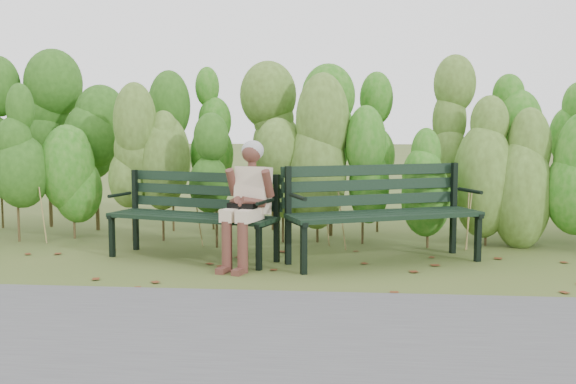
{
  "coord_description": "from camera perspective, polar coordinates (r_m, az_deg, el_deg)",
  "views": [
    {
      "loc": [
        0.65,
        -6.66,
        1.48
      ],
      "look_at": [
        0.0,
        0.35,
        0.75
      ],
      "focal_mm": 42.0,
      "sensor_mm": 36.0,
      "label": 1
    }
  ],
  "objects": [
    {
      "name": "leaf_litter",
      "position": [
        6.87,
        1.46,
        -6.5
      ],
      "size": [
        5.57,
        2.02,
        0.01
      ],
      "color": "#5E2E15",
      "rests_on": "ground"
    },
    {
      "name": "seated_woman",
      "position": [
        6.89,
        -3.45,
        -0.26
      ],
      "size": [
        0.55,
        0.78,
        1.3
      ],
      "color": "beige",
      "rests_on": "ground"
    },
    {
      "name": "bench_left",
      "position": [
        7.41,
        -7.72,
        -1.34
      ],
      "size": [
        1.97,
        1.13,
        0.94
      ],
      "color": "black",
      "rests_on": "ground"
    },
    {
      "name": "hedge_band",
      "position": [
        8.55,
        0.94,
        4.43
      ],
      "size": [
        11.04,
        1.67,
        2.42
      ],
      "color": "#47381E",
      "rests_on": "ground"
    },
    {
      "name": "footpath",
      "position": [
        4.74,
        -2.9,
        -12.2
      ],
      "size": [
        60.0,
        2.5,
        0.01
      ],
      "primitive_type": "cube",
      "color": "#474749",
      "rests_on": "ground"
    },
    {
      "name": "ground",
      "position": [
        6.86,
        -0.27,
        -6.55
      ],
      "size": [
        80.0,
        80.0,
        0.0
      ],
      "primitive_type": "plane",
      "color": "#445922"
    },
    {
      "name": "bench_right",
      "position": [
        7.23,
        7.79,
        -1.08
      ],
      "size": [
        2.15,
        1.43,
        1.03
      ],
      "color": "black",
      "rests_on": "ground"
    }
  ]
}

